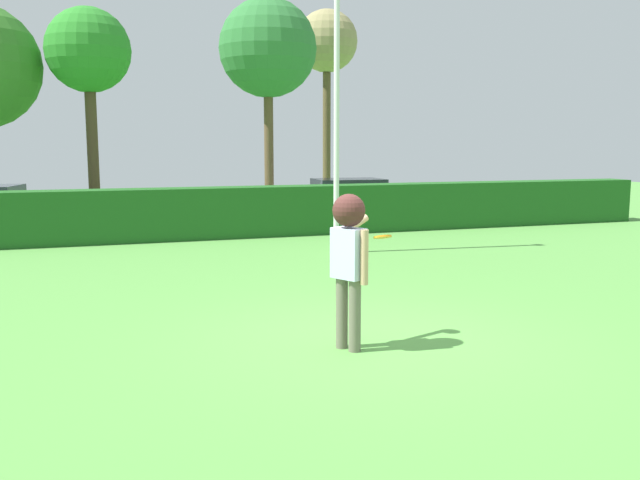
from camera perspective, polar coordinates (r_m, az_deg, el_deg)
The scene contains 9 objects.
ground_plane at distance 8.38m, azimuth 4.40°, elevation -8.35°, with size 60.00×60.00×0.00m, color #579A42.
person at distance 7.74m, azimuth 2.46°, elevation -0.71°, with size 0.62×0.77×1.81m.
frisbee at distance 8.29m, azimuth 5.26°, elevation 0.27°, with size 0.22×0.22×0.08m.
lamppost at distance 14.82m, azimuth 1.40°, elevation 13.26°, with size 0.24×0.24×6.79m.
hedge_row at distance 17.52m, azimuth -8.36°, elevation 2.29°, with size 25.32×0.90×1.28m, color #1F581D.
parked_car_silver at distance 22.37m, azimuth 2.39°, elevation 3.71°, with size 4.30×2.03×1.25m.
bare_elm_tree at distance 27.57m, azimuth 0.57°, elevation 16.06°, with size 2.40×2.40×7.56m.
willow_tree at distance 22.24m, azimuth -18.83°, elevation 14.61°, with size 2.52×2.52×6.43m.
oak_tree at distance 22.12m, azimuth -4.39°, elevation 15.64°, with size 3.06×3.06×6.88m.
Camera 1 is at (-3.21, -7.38, 2.35)m, focal length 38.22 mm.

